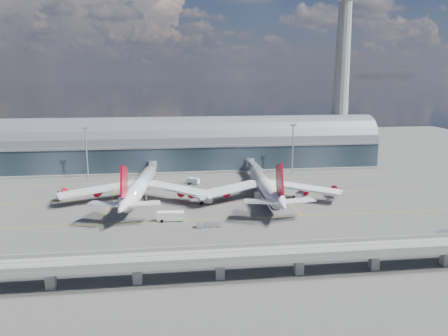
{
  "coord_description": "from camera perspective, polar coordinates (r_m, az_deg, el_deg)",
  "views": [
    {
      "loc": [
        -11.9,
        -154.09,
        48.84
      ],
      "look_at": [
        9.47,
        10.0,
        14.0
      ],
      "focal_mm": 35.0,
      "sensor_mm": 36.0,
      "label": 1
    }
  ],
  "objects": [
    {
      "name": "ground",
      "position": [
        162.08,
        -2.88,
        -5.66
      ],
      "size": [
        500.0,
        500.0,
        0.0
      ],
      "primitive_type": "plane",
      "color": "#474744",
      "rests_on": "ground"
    },
    {
      "name": "taxi_lines",
      "position": [
        183.22,
        -3.43,
        -3.59
      ],
      "size": [
        200.0,
        80.12,
        0.01
      ],
      "color": "gold",
      "rests_on": "ground"
    },
    {
      "name": "terminal",
      "position": [
        235.39,
        -4.43,
        2.69
      ],
      "size": [
        200.0,
        30.0,
        28.0
      ],
      "color": "#212E37",
      "rests_on": "ground"
    },
    {
      "name": "control_tower",
      "position": [
        256.15,
        15.15,
        12.11
      ],
      "size": [
        19.0,
        19.0,
        103.0
      ],
      "color": "gray",
      "rests_on": "ground"
    },
    {
      "name": "guideway",
      "position": [
        108.89,
        -0.53,
        -11.68
      ],
      "size": [
        220.0,
        8.5,
        7.2
      ],
      "color": "gray",
      "rests_on": "ground"
    },
    {
      "name": "floodlight_mast_left",
      "position": [
        215.43,
        -17.51,
        1.93
      ],
      "size": [
        3.0,
        0.7,
        25.7
      ],
      "color": "gray",
      "rests_on": "ground"
    },
    {
      "name": "floodlight_mast_right",
      "position": [
        220.89,
        8.96,
        2.57
      ],
      "size": [
        3.0,
        0.7,
        25.7
      ],
      "color": "gray",
      "rests_on": "ground"
    },
    {
      "name": "airliner_left",
      "position": [
        175.08,
        -11.07,
        -2.52
      ],
      "size": [
        64.88,
        68.23,
        20.79
      ],
      "rotation": [
        0.0,
        0.0,
        -0.12
      ],
      "color": "white",
      "rests_on": "ground"
    },
    {
      "name": "airliner_right",
      "position": [
        175.01,
        5.5,
        -2.54
      ],
      "size": [
        62.56,
        65.38,
        20.76
      ],
      "rotation": [
        0.0,
        0.0,
        -0.04
      ],
      "color": "white",
      "rests_on": "ground"
    },
    {
      "name": "jet_bridge_left",
      "position": [
        211.91,
        -9.44,
        -0.16
      ],
      "size": [
        4.4,
        28.0,
        7.25
      ],
      "color": "gray",
      "rests_on": "ground"
    },
    {
      "name": "jet_bridge_right",
      "position": [
        214.02,
        4.05,
        0.09
      ],
      "size": [
        4.4,
        32.0,
        7.25
      ],
      "color": "gray",
      "rests_on": "ground"
    },
    {
      "name": "service_truck_1",
      "position": [
        171.57,
        -2.43,
        -4.1
      ],
      "size": [
        5.95,
        5.11,
        3.17
      ],
      "rotation": [
        0.0,
        0.0,
        0.99
      ],
      "color": "white",
      "rests_on": "ground"
    },
    {
      "name": "service_truck_2",
      "position": [
        151.93,
        -6.99,
        -6.26
      ],
      "size": [
        9.33,
        3.29,
        3.33
      ],
      "rotation": [
        0.0,
        0.0,
        1.51
      ],
      "color": "white",
      "rests_on": "ground"
    },
    {
      "name": "service_truck_3",
      "position": [
        178.89,
        9.91,
        -3.6
      ],
      "size": [
        5.6,
        6.92,
        3.18
      ],
      "rotation": [
        0.0,
        0.0,
        -0.55
      ],
      "color": "white",
      "rests_on": "ground"
    },
    {
      "name": "service_truck_4",
      "position": [
        175.44,
        4.6,
        -3.78
      ],
      "size": [
        3.06,
        5.59,
        3.14
      ],
      "rotation": [
        0.0,
        0.0,
        0.08
      ],
      "color": "white",
      "rests_on": "ground"
    },
    {
      "name": "service_truck_5",
      "position": [
        202.45,
        -4.05,
        -1.69
      ],
      "size": [
        5.95,
        4.96,
        2.75
      ],
      "rotation": [
        0.0,
        0.0,
        0.99
      ],
      "color": "white",
      "rests_on": "ground"
    },
    {
      "name": "cargo_train_0",
      "position": [
        145.18,
        -2.01,
        -7.37
      ],
      "size": [
        8.37,
        2.28,
        1.85
      ],
      "rotation": [
        0.0,
        0.0,
        1.51
      ],
      "color": "gray",
      "rests_on": "ground"
    },
    {
      "name": "cargo_train_1",
      "position": [
        125.62,
        6.73,
        -10.59
      ],
      "size": [
        14.42,
        4.27,
        1.9
      ],
      "rotation": [
        0.0,
        0.0,
        1.75
      ],
      "color": "gray",
      "rests_on": "ground"
    },
    {
      "name": "cargo_train_2",
      "position": [
        151.92,
        26.41,
        -7.77
      ],
      "size": [
        8.07,
        5.4,
        1.84
      ],
      "rotation": [
        0.0,
        0.0,
        1.08
      ],
      "color": "gray",
      "rests_on": "ground"
    }
  ]
}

